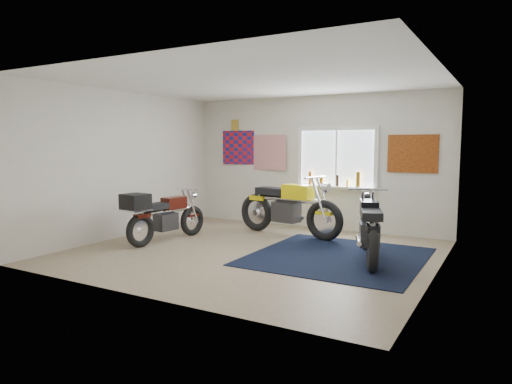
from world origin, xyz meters
The scene contains 10 objects.
ground centered at (0.00, 0.00, 0.00)m, with size 5.50×5.50×0.00m, color #9E896B.
room_shell centered at (0.00, 0.00, 1.64)m, with size 5.50×5.50×5.50m.
navy_rug centered at (1.29, 0.36, 0.01)m, with size 2.50×2.60×0.01m, color black.
window_assembly centered at (0.50, 2.47, 1.37)m, with size 1.66×0.17×1.26m.
oil_bottles centered at (0.50, 2.40, 1.02)m, with size 1.08×0.09×0.30m.
flag_display centered at (-1.90, 2.48, 2.15)m, with size 1.60×0.10×1.17m.
triumph_poster centered at (1.95, 2.48, 1.55)m, with size 0.90×0.03×0.70m, color #A54C14.
yellow_triumph centered at (-0.10, 1.50, 0.51)m, with size 2.29×0.70×1.16m.
black_chrome_bike centered at (1.75, 0.43, 0.45)m, with size 0.86×1.94×1.04m.
maroon_tourer centered at (-1.77, -0.17, 0.48)m, with size 0.63×1.81×0.92m.
Camera 1 is at (3.58, -6.23, 1.73)m, focal length 32.00 mm.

